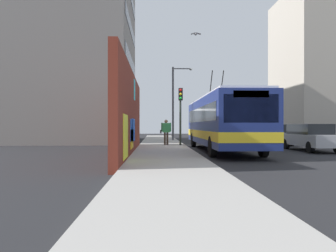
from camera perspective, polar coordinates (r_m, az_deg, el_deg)
name	(u,v)px	position (r m, az deg, el deg)	size (l,w,h in m)	color
ground_plane	(188,149)	(21.15, 3.44, -3.97)	(80.00, 80.00, 0.00)	#232326
sidewalk_slab	(163,148)	(21.04, -0.90, -3.78)	(48.00, 3.20, 0.15)	#ADA8A0
graffiti_wall	(130,114)	(16.84, -6.55, 2.09)	(13.61, 0.32, 4.18)	maroon
building_far_left	(80,56)	(33.01, -14.91, 11.60)	(13.68, 9.56, 16.17)	gray
building_far_right	(324,67)	(41.92, 25.27, 9.19)	(10.31, 9.26, 16.27)	#B2A899
city_bus	(222,121)	(19.54, 9.24, 0.84)	(11.96, 2.69, 4.92)	navy
parked_car_silver	(310,137)	(21.12, 23.26, -1.71)	(4.89, 1.74, 1.58)	#B7B7BC
parked_car_dark_gray	(274,134)	(26.54, 17.81, -1.35)	(4.11, 1.81, 1.58)	#38383D
pedestrian_midblock	(166,130)	(22.94, -0.34, -0.69)	(0.23, 0.77, 1.75)	#3F3326
traffic_light	(180,106)	(22.70, 2.17, 3.40)	(0.49, 0.28, 3.93)	#2D382D
street_lamp	(175,98)	(30.56, 1.26, 4.84)	(0.44, 1.88, 6.75)	#4C4C51
flying_pigeons	(196,34)	(18.77, 4.81, 15.54)	(0.32, 0.56, 0.14)	slate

